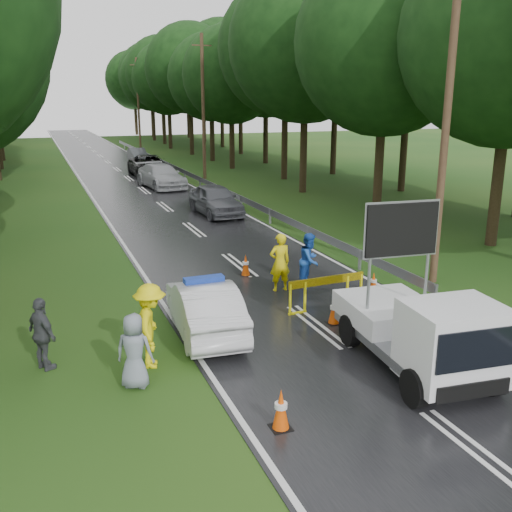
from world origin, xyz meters
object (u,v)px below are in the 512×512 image
queue_car_second (161,176)px  work_truck (422,331)px  queue_car_fourth (138,155)px  police_sedan (205,308)px  queue_car_third (150,166)px  barrier (327,285)px  officer (280,263)px  queue_car_first (215,200)px  civilian (310,260)px

queue_car_second → work_truck: bearing=-98.2°
queue_car_fourth → work_truck: bearing=-93.0°
police_sedan → queue_car_third: queue_car_third is taller
barrier → officer: (-0.56, 1.94, 0.17)m
barrier → queue_car_third: (0.95, 29.92, 0.04)m
police_sedan → queue_car_second: queue_car_second is taller
queue_car_first → queue_car_third: size_ratio=0.81×
civilian → work_truck: bearing=-135.3°
civilian → queue_car_third: civilian is taller
barrier → queue_car_first: size_ratio=0.52×
queue_car_second → queue_car_fourth: queue_car_second is taller
barrier → police_sedan: bearing=-177.1°
queue_car_fourth → barrier: bearing=-93.4°
work_truck → queue_car_fourth: bearing=93.3°
queue_car_second → queue_car_third: size_ratio=0.94×
barrier → civilian: civilian is taller
officer → queue_car_fourth: size_ratio=0.47×
police_sedan → queue_car_third: (4.55, 30.25, 0.11)m
queue_car_third → queue_car_fourth: size_ratio=1.44×
work_truck → queue_car_second: (0.44, 27.98, -0.19)m
barrier → officer: officer is taller
civilian → queue_car_third: (0.48, 27.92, -0.08)m
work_truck → barrier: 4.07m
queue_car_fourth → officer: bearing=-94.4°
barrier → work_truck: bearing=-91.0°
police_sedan → officer: bearing=-138.5°
civilian → police_sedan: bearing=168.0°
barrier → queue_car_fourth: 39.98m
police_sedan → queue_car_fourth: police_sedan is taller
queue_car_first → queue_car_second: queue_car_first is taller
officer → queue_car_second: bearing=-91.9°
work_truck → officer: (-0.66, 6.01, -0.05)m
work_truck → barrier: bearing=96.8°
work_truck → queue_car_first: bearing=92.2°
work_truck → queue_car_second: bearing=94.6°
police_sedan → officer: 3.80m
barrier → officer: 2.03m
police_sedan → queue_car_second: size_ratio=0.79×
queue_car_third → barrier: bearing=-92.3°
queue_car_first → queue_car_third: bearing=88.5°
queue_car_first → queue_car_fourth: queue_car_first is taller
barrier → queue_car_third: 29.93m
civilian → queue_car_fourth: size_ratio=0.44×
barrier → queue_car_second: (0.54, 23.92, 0.03)m
barrier → civilian: 2.06m
queue_car_second → queue_car_first: bearing=-93.9°
barrier → queue_car_fourth: (1.80, 39.94, -0.09)m
officer → queue_car_fourth: 38.06m
queue_car_first → officer: bearing=-100.3°
work_truck → queue_car_second: 27.99m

